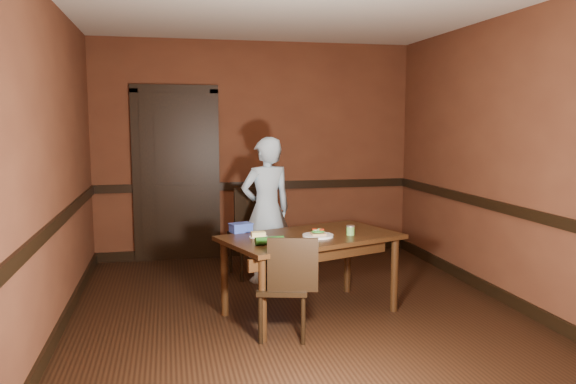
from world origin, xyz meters
name	(u,v)px	position (x,y,z in m)	size (l,w,h in m)	color
floor	(296,312)	(0.00, 0.00, 0.00)	(4.00, 4.50, 0.01)	black
ceiling	(297,3)	(0.00, 0.00, 2.70)	(4.00, 4.50, 0.01)	beige
wall_back	(256,150)	(0.00, 2.25, 1.35)	(4.00, 0.02, 2.70)	#552B19
wall_front	(401,196)	(0.00, -2.25, 1.35)	(4.00, 0.02, 2.70)	#552B19
wall_left	(53,167)	(-2.00, 0.00, 1.35)	(0.02, 4.50, 2.70)	#552B19
wall_right	(502,160)	(2.00, 0.00, 1.35)	(0.02, 4.50, 2.70)	#552B19
dado_back	(257,186)	(0.00, 2.23, 0.90)	(4.00, 0.03, 0.10)	black
dado_left	(58,222)	(-1.99, 0.00, 0.90)	(0.03, 4.50, 0.10)	black
dado_right	(498,207)	(1.99, 0.00, 0.90)	(0.03, 4.50, 0.10)	black
baseboard_back	(257,250)	(0.00, 2.23, 0.06)	(4.00, 0.03, 0.12)	black
baseboard_left	(63,322)	(-1.99, 0.00, 0.06)	(0.03, 4.50, 0.12)	black
baseboard_right	(494,291)	(1.99, 0.00, 0.06)	(0.03, 4.50, 0.12)	black
door	(176,172)	(-1.00, 2.22, 1.09)	(1.05, 0.07, 2.20)	black
dining_table	(310,274)	(0.12, -0.06, 0.36)	(1.52, 0.85, 0.71)	black
chair_far	(253,233)	(-0.20, 1.29, 0.48)	(0.45, 0.45, 0.97)	black
chair_near	(283,285)	(-0.23, -0.53, 0.42)	(0.39, 0.39, 0.83)	black
person	(266,210)	(-0.09, 1.03, 0.77)	(0.57, 0.37, 1.55)	#ACCEE3
sandwich_plate	(318,234)	(0.16, -0.13, 0.73)	(0.27, 0.27, 0.07)	white
sauce_jar	(350,230)	(0.46, -0.12, 0.76)	(0.07, 0.07, 0.09)	#589443
cheese_saucer	(258,235)	(-0.35, -0.05, 0.73)	(0.16, 0.16, 0.05)	white
food_tub	(241,228)	(-0.47, 0.22, 0.75)	(0.23, 0.19, 0.08)	#334FB7
wrapped_veg	(269,241)	(-0.31, -0.35, 0.74)	(0.07, 0.07, 0.24)	#184914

